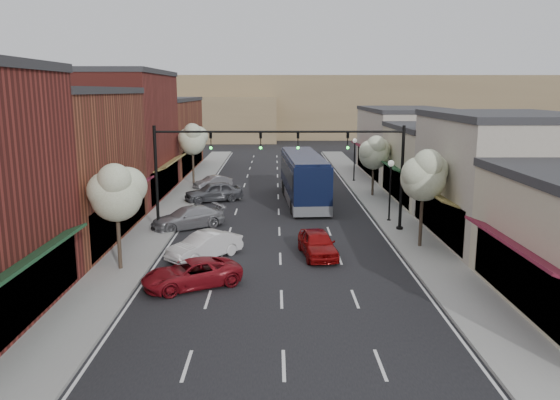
{
  "coord_description": "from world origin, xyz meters",
  "views": [
    {
      "loc": [
        -0.29,
        -27.08,
        9.18
      ],
      "look_at": [
        0.04,
        7.67,
        2.2
      ],
      "focal_mm": 35.0,
      "sensor_mm": 36.0,
      "label": 1
    }
  ],
  "objects_px": {
    "parked_car_a": "(191,274)",
    "coach_bus": "(303,177)",
    "tree_left_far": "(193,139)",
    "parked_car_b": "(205,246)",
    "red_hatchback": "(317,243)",
    "lamp_post_near": "(390,181)",
    "parked_car_d": "(214,192)",
    "tree_left_near": "(117,191)",
    "parked_car_e": "(213,182)",
    "tree_right_near": "(424,174)",
    "parked_car_c": "(188,218)",
    "lamp_post_far": "(355,153)",
    "signal_mast_right": "(366,162)",
    "tree_right_far": "(374,152)",
    "signal_mast_left": "(192,162)"
  },
  "relations": [
    {
      "from": "signal_mast_right",
      "to": "parked_car_a",
      "type": "relative_size",
      "value": 1.75
    },
    {
      "from": "tree_left_far",
      "to": "lamp_post_far",
      "type": "height_order",
      "value": "tree_left_far"
    },
    {
      "from": "red_hatchback",
      "to": "parked_car_d",
      "type": "height_order",
      "value": "parked_car_d"
    },
    {
      "from": "parked_car_a",
      "to": "parked_car_c",
      "type": "height_order",
      "value": "parked_car_c"
    },
    {
      "from": "tree_right_far",
      "to": "coach_bus",
      "type": "height_order",
      "value": "tree_right_far"
    },
    {
      "from": "tree_right_far",
      "to": "parked_car_c",
      "type": "height_order",
      "value": "tree_right_far"
    },
    {
      "from": "parked_car_b",
      "to": "parked_car_d",
      "type": "bearing_deg",
      "value": 138.46
    },
    {
      "from": "signal_mast_right",
      "to": "parked_car_e",
      "type": "xyz_separation_m",
      "value": [
        -11.82,
        16.13,
        -4.0
      ]
    },
    {
      "from": "coach_bus",
      "to": "parked_car_b",
      "type": "distance_m",
      "value": 16.93
    },
    {
      "from": "tree_left_far",
      "to": "red_hatchback",
      "type": "bearing_deg",
      "value": -66.19
    },
    {
      "from": "coach_bus",
      "to": "parked_car_d",
      "type": "relative_size",
      "value": 2.73
    },
    {
      "from": "parked_car_c",
      "to": "parked_car_d",
      "type": "bearing_deg",
      "value": 143.78
    },
    {
      "from": "tree_right_far",
      "to": "parked_car_a",
      "type": "height_order",
      "value": "tree_right_far"
    },
    {
      "from": "tree_right_near",
      "to": "lamp_post_far",
      "type": "height_order",
      "value": "tree_right_near"
    },
    {
      "from": "parked_car_b",
      "to": "red_hatchback",
      "type": "bearing_deg",
      "value": 47.11
    },
    {
      "from": "parked_car_b",
      "to": "parked_car_d",
      "type": "xyz_separation_m",
      "value": [
        -1.25,
        15.92,
        0.1
      ]
    },
    {
      "from": "lamp_post_near",
      "to": "parked_car_b",
      "type": "distance_m",
      "value": 14.81
    },
    {
      "from": "tree_right_near",
      "to": "coach_bus",
      "type": "distance_m",
      "value": 15.38
    },
    {
      "from": "tree_left_near",
      "to": "parked_car_d",
      "type": "xyz_separation_m",
      "value": [
        2.8,
        18.11,
        -3.39
      ]
    },
    {
      "from": "parked_car_c",
      "to": "tree_left_far",
      "type": "bearing_deg",
      "value": 155.36
    },
    {
      "from": "tree_right_near",
      "to": "signal_mast_right",
      "type": "bearing_deg",
      "value": 123.91
    },
    {
      "from": "parked_car_d",
      "to": "tree_left_near",
      "type": "bearing_deg",
      "value": -31.04
    },
    {
      "from": "tree_left_near",
      "to": "parked_car_e",
      "type": "relative_size",
      "value": 1.52
    },
    {
      "from": "tree_left_near",
      "to": "parked_car_a",
      "type": "height_order",
      "value": "tree_left_near"
    },
    {
      "from": "signal_mast_right",
      "to": "parked_car_c",
      "type": "distance_m",
      "value": 12.48
    },
    {
      "from": "tree_left_far",
      "to": "parked_car_a",
      "type": "height_order",
      "value": "tree_left_far"
    },
    {
      "from": "tree_left_far",
      "to": "parked_car_b",
      "type": "xyz_separation_m",
      "value": [
        4.05,
        -23.82,
        -3.87
      ]
    },
    {
      "from": "signal_mast_right",
      "to": "parked_car_b",
      "type": "distance_m",
      "value": 12.09
    },
    {
      "from": "parked_car_e",
      "to": "tree_right_near",
      "type": "bearing_deg",
      "value": -3.88
    },
    {
      "from": "signal_mast_right",
      "to": "tree_right_near",
      "type": "bearing_deg",
      "value": -56.09
    },
    {
      "from": "tree_left_far",
      "to": "parked_car_c",
      "type": "distance_m",
      "value": 17.54
    },
    {
      "from": "tree_left_far",
      "to": "parked_car_b",
      "type": "relative_size",
      "value": 1.38
    },
    {
      "from": "lamp_post_far",
      "to": "coach_bus",
      "type": "bearing_deg",
      "value": -119.24
    },
    {
      "from": "coach_bus",
      "to": "parked_car_c",
      "type": "distance_m",
      "value": 12.18
    },
    {
      "from": "signal_mast_right",
      "to": "parked_car_d",
      "type": "height_order",
      "value": "signal_mast_right"
    },
    {
      "from": "tree_right_far",
      "to": "parked_car_b",
      "type": "bearing_deg",
      "value": -125.15
    },
    {
      "from": "lamp_post_near",
      "to": "parked_car_a",
      "type": "height_order",
      "value": "lamp_post_near"
    },
    {
      "from": "parked_car_e",
      "to": "coach_bus",
      "type": "bearing_deg",
      "value": 12.91
    },
    {
      "from": "tree_right_near",
      "to": "coach_bus",
      "type": "xyz_separation_m",
      "value": [
        -6.26,
        13.84,
        -2.37
      ]
    },
    {
      "from": "parked_car_d",
      "to": "parked_car_e",
      "type": "xyz_separation_m",
      "value": [
        -0.75,
        6.08,
        -0.21
      ]
    },
    {
      "from": "red_hatchback",
      "to": "parked_car_e",
      "type": "xyz_separation_m",
      "value": [
        -8.3,
        21.65,
        -0.13
      ]
    },
    {
      "from": "parked_car_a",
      "to": "coach_bus",
      "type": "bearing_deg",
      "value": 135.42
    },
    {
      "from": "signal_mast_left",
      "to": "parked_car_a",
      "type": "distance_m",
      "value": 11.19
    },
    {
      "from": "tree_left_near",
      "to": "parked_car_b",
      "type": "bearing_deg",
      "value": 28.3
    },
    {
      "from": "lamp_post_near",
      "to": "parked_car_d",
      "type": "bearing_deg",
      "value": 150.33
    },
    {
      "from": "lamp_post_near",
      "to": "red_hatchback",
      "type": "relative_size",
      "value": 1.01
    },
    {
      "from": "parked_car_a",
      "to": "tree_right_far",
      "type": "bearing_deg",
      "value": 123.43
    },
    {
      "from": "signal_mast_left",
      "to": "tree_left_near",
      "type": "bearing_deg",
      "value": -108.1
    },
    {
      "from": "parked_car_b",
      "to": "tree_right_far",
      "type": "bearing_deg",
      "value": 98.8
    },
    {
      "from": "tree_right_near",
      "to": "tree_right_far",
      "type": "relative_size",
      "value": 1.1
    }
  ]
}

